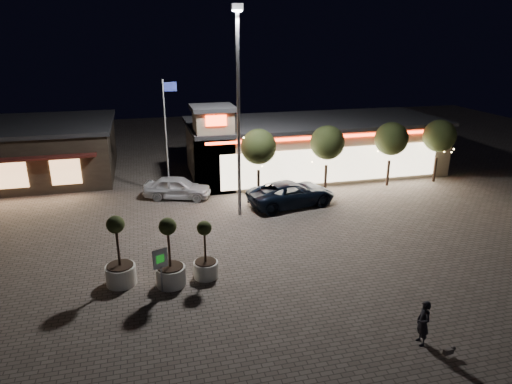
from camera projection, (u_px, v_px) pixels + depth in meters
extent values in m
plane|color=#61564F|center=(234.00, 282.00, 21.02)|extent=(90.00, 90.00, 0.00)
cube|color=tan|center=(314.00, 147.00, 37.33)|extent=(20.00, 8.00, 4.00)
cube|color=#262628|center=(315.00, 121.00, 36.62)|extent=(20.40, 8.40, 0.30)
cube|color=beige|center=(334.00, 165.00, 33.75)|extent=(17.00, 0.12, 2.60)
cube|color=#FC3414|center=(335.00, 137.00, 33.02)|extent=(19.00, 0.10, 0.18)
cube|color=tan|center=(214.00, 151.00, 32.54)|extent=(2.60, 2.60, 5.80)
cube|color=#262628|center=(213.00, 108.00, 31.53)|extent=(3.00, 3.00, 0.30)
cube|color=#FC3414|center=(216.00, 121.00, 30.51)|extent=(1.40, 0.10, 0.70)
cube|color=#382D23|center=(5.00, 154.00, 35.41)|extent=(16.00, 10.00, 4.00)
cube|color=#262628|center=(0.00, 126.00, 34.70)|extent=(16.40, 10.40, 0.30)
cube|color=#FFB672|center=(12.00, 176.00, 31.27)|extent=(2.00, 0.12, 1.80)
cube|color=#FFB672|center=(66.00, 172.00, 32.08)|extent=(2.00, 0.12, 1.80)
cylinder|color=gray|center=(239.00, 120.00, 26.83)|extent=(0.20, 0.20, 12.00)
cube|color=gray|center=(237.00, 7.00, 24.78)|extent=(0.60, 0.40, 0.35)
cube|color=white|center=(237.00, 11.00, 24.85)|extent=(0.45, 0.30, 0.08)
cylinder|color=white|center=(166.00, 139.00, 31.13)|extent=(0.10, 0.10, 8.00)
cube|color=#293697|center=(170.00, 87.00, 30.08)|extent=(0.90, 0.04, 0.60)
cylinder|color=#332319|center=(258.00, 183.00, 31.70)|extent=(0.20, 0.20, 1.92)
sphere|color=#2D3819|center=(259.00, 147.00, 30.84)|extent=(2.42, 2.42, 2.42)
cylinder|color=#332319|center=(326.00, 178.00, 32.86)|extent=(0.20, 0.20, 1.92)
sphere|color=#2D3819|center=(327.00, 143.00, 32.00)|extent=(2.42, 2.42, 2.42)
cylinder|color=#332319|center=(388.00, 173.00, 34.02)|extent=(0.20, 0.20, 1.92)
sphere|color=#2D3819|center=(391.00, 139.00, 33.16)|extent=(2.42, 2.42, 2.42)
cylinder|color=#332319|center=(435.00, 169.00, 34.95)|extent=(0.20, 0.20, 1.92)
sphere|color=#2D3819|center=(439.00, 136.00, 34.09)|extent=(2.42, 2.42, 2.42)
imported|color=black|center=(292.00, 193.00, 30.17)|extent=(6.24, 3.65, 1.63)
imported|color=silver|center=(177.00, 187.00, 31.46)|extent=(4.91, 3.14, 1.56)
imported|color=black|center=(423.00, 323.00, 16.57)|extent=(0.47, 0.67, 1.76)
cube|color=#59514C|center=(448.00, 351.00, 16.06)|extent=(0.39, 0.20, 0.20)
sphere|color=#59514C|center=(453.00, 348.00, 16.11)|extent=(0.18, 0.18, 0.18)
cylinder|color=white|center=(121.00, 275.00, 20.72)|extent=(1.36, 1.36, 0.91)
cylinder|color=black|center=(120.00, 266.00, 20.56)|extent=(1.18, 1.18, 0.07)
cylinder|color=#332319|center=(118.00, 244.00, 20.21)|extent=(0.11, 0.11, 2.04)
sphere|color=#2D3819|center=(115.00, 224.00, 19.89)|extent=(0.79, 0.79, 0.79)
cylinder|color=white|center=(171.00, 276.00, 20.65)|extent=(1.33, 1.33, 0.89)
cylinder|color=black|center=(170.00, 267.00, 20.49)|extent=(1.16, 1.16, 0.07)
cylinder|color=#332319|center=(169.00, 246.00, 20.15)|extent=(0.11, 0.11, 2.00)
sphere|color=#2D3819|center=(168.00, 226.00, 19.84)|extent=(0.78, 0.78, 0.78)
cylinder|color=white|center=(206.00, 269.00, 21.34)|extent=(1.15, 1.15, 0.77)
cylinder|color=black|center=(206.00, 262.00, 21.21)|extent=(1.00, 1.00, 0.06)
cylinder|color=#332319|center=(205.00, 244.00, 20.91)|extent=(0.10, 0.10, 1.73)
sphere|color=#2D3819|center=(204.00, 228.00, 20.64)|extent=(0.67, 0.67, 0.67)
cylinder|color=gray|center=(162.00, 279.00, 20.03)|extent=(0.08, 0.08, 1.26)
cube|color=white|center=(160.00, 259.00, 19.70)|extent=(0.66, 0.32, 0.89)
cube|color=#16891B|center=(160.00, 259.00, 19.67)|extent=(0.35, 0.16, 0.37)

